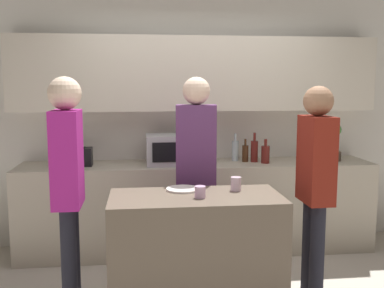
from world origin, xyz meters
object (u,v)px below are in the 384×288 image
bottle_1 (245,153)px  bottle_0 (235,150)px  potted_plant (335,142)px  microwave (172,149)px  person_center (316,177)px  bottle_2 (254,151)px  cup_1 (200,192)px  toaster (79,157)px  plate_on_island (183,189)px  person_right (68,177)px  person_left (196,160)px  cup_0 (236,184)px  bottle_3 (265,154)px

bottle_1 → bottle_0: bearing=141.2°
potted_plant → microwave: bearing=-179.9°
microwave → person_center: person_center is taller
bottle_2 → cup_1: bottle_2 is taller
toaster → plate_on_island: (0.93, -1.09, -0.09)m
potted_plant → bottle_0: size_ratio=1.37×
potted_plant → person_right: person_right is taller
toaster → person_left: 1.30m
bottle_0 → person_left: (-0.52, -0.84, 0.04)m
cup_1 → person_left: bearing=85.4°
microwave → bottle_0: bearing=10.7°
person_center → cup_0: bearing=78.7°
toaster → bottle_3: bottle_3 is taller
potted_plant → bottle_1: potted_plant is taller
toaster → person_center: person_center is taller
person_right → cup_1: bearing=85.8°
cup_0 → person_right: 1.25m
bottle_1 → potted_plant: bearing=-3.2°
potted_plant → bottle_0: (-1.04, 0.13, -0.09)m
potted_plant → cup_0: (-1.30, -1.16, -0.16)m
bottle_3 → toaster: bearing=178.3°
potted_plant → cup_0: size_ratio=3.73×
microwave → potted_plant: 1.71m
microwave → cup_0: bearing=-70.6°
cup_0 → person_center: 0.60m
cup_0 → person_center: person_center is taller
person_center → bottle_0: bearing=12.5°
bottle_0 → bottle_1: bottle_0 is taller
potted_plant → bottle_2: potted_plant is taller
bottle_2 → plate_on_island: bearing=-127.1°
person_center → person_left: bearing=55.9°
cup_0 → cup_1: size_ratio=1.23×
cup_1 → person_left: 0.65m
bottle_0 → cup_0: 1.31m
cup_1 → toaster: bearing=127.4°
toaster → plate_on_island: size_ratio=1.00×
bottle_1 → cup_0: size_ratio=2.26×
bottle_1 → cup_0: 1.26m
potted_plant → cup_1: 2.10m
plate_on_island → potted_plant: bearing=32.6°
potted_plant → person_left: (-1.55, -0.71, -0.04)m
bottle_0 → bottle_2: bearing=-26.6°
bottle_3 → person_left: size_ratio=0.14×
bottle_0 → cup_0: bottle_0 is taller
bottle_0 → cup_1: bottle_0 is taller
bottle_1 → bottle_3: 0.21m
bottle_1 → bottle_2: bottle_2 is taller
microwave → bottle_0: microwave is taller
potted_plant → bottle_1: size_ratio=1.65×
bottle_1 → person_center: bearing=-80.1°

